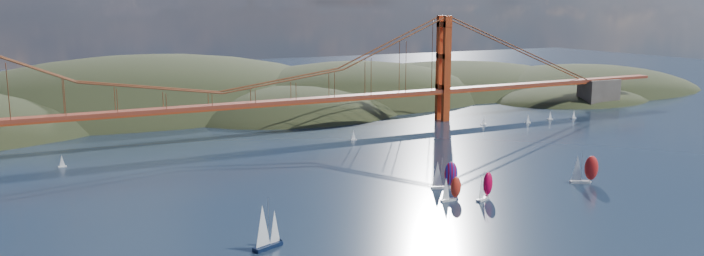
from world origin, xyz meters
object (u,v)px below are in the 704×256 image
Objects in this scene: racer_2 at (584,168)px; racer_rwb at (444,174)px; sloop_navy at (266,227)px; racer_0 at (451,188)px; racer_1 at (485,186)px.

racer_2 is 49.91m from racer_rwb.
sloop_navy is 1.20× the size of racer_2.
racer_0 is 0.78× the size of racer_2.
racer_1 is at bearing -152.81° from racer_2.
racer_2 is 1.06× the size of racer_rwb.
sloop_navy reaches higher than racer_0.
sloop_navy is at bearing -138.60° from racer_rwb.
racer_0 is 0.88× the size of racer_1.
racer_rwb is at bearing -172.56° from racer_2.
racer_2 is (53.57, -3.35, 1.15)m from racer_0.
racer_1 is 0.88× the size of racer_2.
racer_0 is at bearing -156.98° from racer_2.
racer_1 is 43.25m from racer_2.
racer_0 is (66.70, 14.05, -1.79)m from sloop_navy.
racer_1 is 0.93× the size of racer_rwb.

